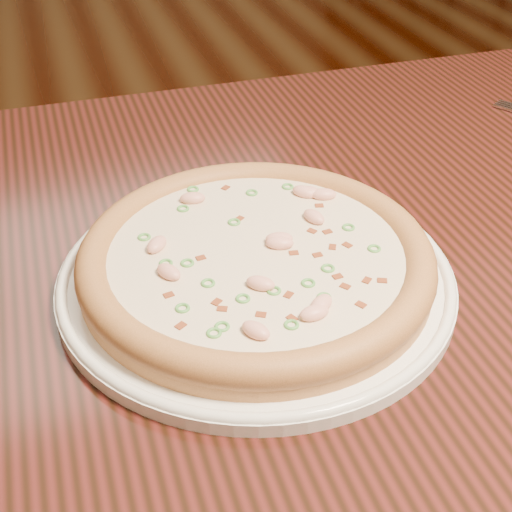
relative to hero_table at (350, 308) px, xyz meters
name	(u,v)px	position (x,y,z in m)	size (l,w,h in m)	color
ground	(351,415)	(0.22, 0.38, -0.65)	(9.00, 9.00, 0.00)	black
hero_table	(350,308)	(0.00, 0.00, 0.00)	(1.20, 0.80, 0.75)	black
plate	(256,276)	(-0.12, -0.05, 0.11)	(0.35, 0.35, 0.02)	white
pizza	(256,259)	(-0.12, -0.05, 0.13)	(0.31, 0.31, 0.03)	#BF8546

